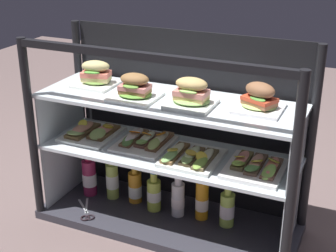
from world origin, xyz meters
name	(u,v)px	position (x,y,z in m)	size (l,w,h in m)	color
ground_plane	(168,225)	(0.00, 0.00, -0.01)	(6.00, 6.00, 0.02)	#63504E
case_base_deck	(168,220)	(0.00, 0.00, 0.02)	(1.18, 0.43, 0.04)	#302F37
case_frame	(177,122)	(0.00, 0.10, 0.47)	(1.18, 0.43, 0.86)	black
riser_lower_tier	(168,186)	(0.00, 0.00, 0.20)	(1.11, 0.35, 0.32)	silver
shelf_lower_glass	(168,153)	(0.00, 0.00, 0.36)	(1.12, 0.37, 0.02)	silver
riser_upper_tier	(168,128)	(0.00, 0.00, 0.48)	(1.11, 0.35, 0.23)	silver
shelf_upper_glass	(168,101)	(0.00, 0.00, 0.60)	(1.12, 0.37, 0.02)	silver
plated_roll_sandwich_left_of_center	(96,76)	(-0.37, 0.04, 0.66)	(0.18, 0.18, 0.12)	white
plated_roll_sandwich_far_right	(135,89)	(-0.13, -0.05, 0.65)	(0.19, 0.19, 0.11)	white
plated_roll_sandwich_mid_left	(191,95)	(0.12, -0.04, 0.66)	(0.18, 0.18, 0.12)	white
plated_roll_sandwich_center	(259,99)	(0.38, 0.03, 0.66)	(0.19, 0.19, 0.11)	white
open_sandwich_tray_left_of_center	(91,132)	(-0.39, 0.00, 0.39)	(0.23, 0.26, 0.06)	white
open_sandwich_tray_far_left	(145,141)	(-0.12, 0.02, 0.39)	(0.23, 0.26, 0.06)	white
open_sandwich_tray_far_right	(191,157)	(0.12, -0.04, 0.39)	(0.23, 0.26, 0.06)	white
open_sandwich_tray_near_right_corner	(256,167)	(0.39, -0.02, 0.39)	(0.23, 0.26, 0.06)	white
juice_bottle_back_left	(89,176)	(-0.44, 0.03, 0.14)	(0.07, 0.07, 0.24)	#92214A
juice_bottle_back_right	(112,179)	(-0.32, 0.05, 0.14)	(0.06, 0.06, 0.23)	#AECF56
juice_bottle_back_center	(135,187)	(-0.20, 0.06, 0.12)	(0.06, 0.06, 0.20)	orange
juice_bottle_front_middle	(154,194)	(-0.09, 0.03, 0.12)	(0.07, 0.07, 0.21)	#BCD74A
juice_bottle_near_post	(178,198)	(0.04, 0.03, 0.12)	(0.06, 0.06, 0.21)	white
juice_bottle_front_fourth	(202,200)	(0.14, 0.05, 0.13)	(0.06, 0.06, 0.24)	orange
juice_bottle_front_left_end	(227,209)	(0.27, 0.05, 0.12)	(0.07, 0.07, 0.21)	#B1D456
kitchen_scissors	(87,215)	(-0.35, -0.14, 0.04)	(0.17, 0.18, 0.01)	silver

